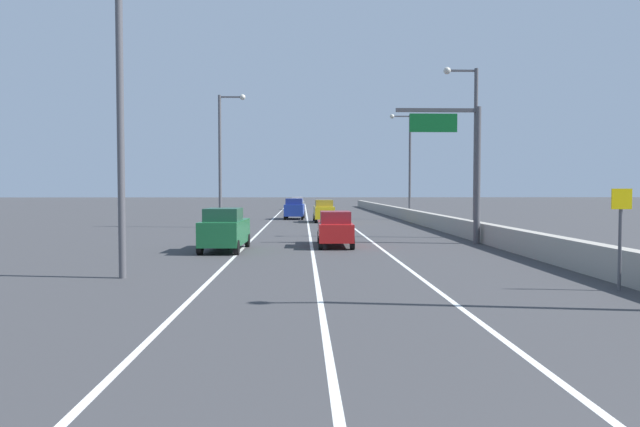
{
  "coord_description": "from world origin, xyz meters",
  "views": [
    {
      "loc": [
        -2.46,
        -2.13,
        2.96
      ],
      "look_at": [
        -1.25,
        37.84,
        1.3
      ],
      "focal_mm": 32.0,
      "sensor_mm": 36.0,
      "label": 1
    }
  ],
  "objects_px": {
    "car_green_1": "(225,230)",
    "car_white_2": "(297,203)",
    "overhead_sign_gantry": "(464,158)",
    "car_blue_0": "(294,209)",
    "car_yellow_4": "(324,211)",
    "lamp_post_left_near": "(128,99)",
    "car_red_3": "(335,229)",
    "lamp_post_right_second": "(472,141)",
    "speed_advisory_sign": "(621,231)",
    "lamp_post_right_third": "(407,159)",
    "lamp_post_left_mid": "(223,151)"
  },
  "relations": [
    {
      "from": "car_green_1",
      "to": "car_white_2",
      "type": "xyz_separation_m",
      "value": [
        2.98,
        58.0,
        -0.07
      ]
    },
    {
      "from": "overhead_sign_gantry",
      "to": "car_blue_0",
      "type": "height_order",
      "value": "overhead_sign_gantry"
    },
    {
      "from": "car_white_2",
      "to": "car_yellow_4",
      "type": "height_order",
      "value": "car_yellow_4"
    },
    {
      "from": "lamp_post_left_near",
      "to": "car_blue_0",
      "type": "distance_m",
      "value": 39.22
    },
    {
      "from": "lamp_post_left_near",
      "to": "car_red_3",
      "type": "relative_size",
      "value": 2.23
    },
    {
      "from": "lamp_post_right_second",
      "to": "lamp_post_left_near",
      "type": "height_order",
      "value": "same"
    },
    {
      "from": "car_red_3",
      "to": "speed_advisory_sign",
      "type": "bearing_deg",
      "value": -60.8
    },
    {
      "from": "lamp_post_right_third",
      "to": "car_red_3",
      "type": "distance_m",
      "value": 28.3
    },
    {
      "from": "lamp_post_right_third",
      "to": "car_yellow_4",
      "type": "bearing_deg",
      "value": -154.72
    },
    {
      "from": "car_blue_0",
      "to": "lamp_post_left_mid",
      "type": "bearing_deg",
      "value": -113.01
    },
    {
      "from": "lamp_post_right_second",
      "to": "lamp_post_left_mid",
      "type": "height_order",
      "value": "same"
    },
    {
      "from": "car_yellow_4",
      "to": "lamp_post_right_third",
      "type": "bearing_deg",
      "value": 25.28
    },
    {
      "from": "lamp_post_right_second",
      "to": "speed_advisory_sign",
      "type": "bearing_deg",
      "value": -93.37
    },
    {
      "from": "car_yellow_4",
      "to": "car_blue_0",
      "type": "bearing_deg",
      "value": 116.9
    },
    {
      "from": "car_blue_0",
      "to": "car_green_1",
      "type": "bearing_deg",
      "value": -95.59
    },
    {
      "from": "speed_advisory_sign",
      "to": "lamp_post_right_third",
      "type": "height_order",
      "value": "lamp_post_right_third"
    },
    {
      "from": "overhead_sign_gantry",
      "to": "lamp_post_right_third",
      "type": "xyz_separation_m",
      "value": [
        1.56,
        25.33,
        1.25
      ]
    },
    {
      "from": "car_blue_0",
      "to": "car_white_2",
      "type": "relative_size",
      "value": 0.95
    },
    {
      "from": "car_white_2",
      "to": "car_red_3",
      "type": "height_order",
      "value": "car_white_2"
    },
    {
      "from": "speed_advisory_sign",
      "to": "car_green_1",
      "type": "height_order",
      "value": "speed_advisory_sign"
    },
    {
      "from": "overhead_sign_gantry",
      "to": "lamp_post_left_near",
      "type": "height_order",
      "value": "lamp_post_left_near"
    },
    {
      "from": "lamp_post_right_second",
      "to": "lamp_post_right_third",
      "type": "xyz_separation_m",
      "value": [
        0.03,
        21.56,
        0.0
      ]
    },
    {
      "from": "car_blue_0",
      "to": "car_white_2",
      "type": "distance_m",
      "value": 27.93
    },
    {
      "from": "car_blue_0",
      "to": "car_red_3",
      "type": "distance_m",
      "value": 28.05
    },
    {
      "from": "lamp_post_left_mid",
      "to": "car_blue_0",
      "type": "bearing_deg",
      "value": 66.99
    },
    {
      "from": "car_red_3",
      "to": "lamp_post_right_third",
      "type": "bearing_deg",
      "value": 71.81
    },
    {
      "from": "car_white_2",
      "to": "car_yellow_4",
      "type": "xyz_separation_m",
      "value": [
        2.74,
        -33.4,
        0.05
      ]
    },
    {
      "from": "car_green_1",
      "to": "car_yellow_4",
      "type": "distance_m",
      "value": 25.25
    },
    {
      "from": "overhead_sign_gantry",
      "to": "car_white_2",
      "type": "xyz_separation_m",
      "value": [
        -9.64,
        54.74,
        -3.76
      ]
    },
    {
      "from": "lamp_post_right_second",
      "to": "car_red_3",
      "type": "bearing_deg",
      "value": -150.53
    },
    {
      "from": "lamp_post_left_near",
      "to": "car_red_3",
      "type": "bearing_deg",
      "value": 54.88
    },
    {
      "from": "overhead_sign_gantry",
      "to": "car_blue_0",
      "type": "bearing_deg",
      "value": 109.84
    },
    {
      "from": "lamp_post_left_near",
      "to": "overhead_sign_gantry",
      "type": "bearing_deg",
      "value": 38.83
    },
    {
      "from": "lamp_post_left_mid",
      "to": "car_green_1",
      "type": "bearing_deg",
      "value": -81.93
    },
    {
      "from": "car_blue_0",
      "to": "lamp_post_right_third",
      "type": "bearing_deg",
      "value": -7.5
    },
    {
      "from": "speed_advisory_sign",
      "to": "car_yellow_4",
      "type": "xyz_separation_m",
      "value": [
        -7.34,
        36.03,
        -0.75
      ]
    },
    {
      "from": "car_blue_0",
      "to": "car_white_2",
      "type": "height_order",
      "value": "car_blue_0"
    },
    {
      "from": "car_red_3",
      "to": "lamp_post_right_second",
      "type": "bearing_deg",
      "value": 29.47
    },
    {
      "from": "lamp_post_left_near",
      "to": "car_blue_0",
      "type": "height_order",
      "value": "lamp_post_left_near"
    },
    {
      "from": "lamp_post_right_second",
      "to": "car_red_3",
      "type": "relative_size",
      "value": 2.23
    },
    {
      "from": "car_white_2",
      "to": "lamp_post_left_near",
      "type": "bearing_deg",
      "value": -94.3
    },
    {
      "from": "lamp_post_right_second",
      "to": "car_red_3",
      "type": "height_order",
      "value": "lamp_post_right_second"
    },
    {
      "from": "overhead_sign_gantry",
      "to": "car_red_3",
      "type": "bearing_deg",
      "value": -171.07
    },
    {
      "from": "lamp_post_left_near",
      "to": "car_green_1",
      "type": "bearing_deg",
      "value": 76.7
    },
    {
      "from": "car_white_2",
      "to": "overhead_sign_gantry",
      "type": "bearing_deg",
      "value": -80.01
    },
    {
      "from": "car_white_2",
      "to": "car_yellow_4",
      "type": "bearing_deg",
      "value": -85.31
    },
    {
      "from": "car_blue_0",
      "to": "car_green_1",
      "type": "height_order",
      "value": "car_blue_0"
    },
    {
      "from": "lamp_post_left_near",
      "to": "lamp_post_left_mid",
      "type": "xyz_separation_m",
      "value": [
        -0.45,
        25.87,
        0.0
      ]
    },
    {
      "from": "lamp_post_right_third",
      "to": "car_green_1",
      "type": "bearing_deg",
      "value": -116.37
    },
    {
      "from": "overhead_sign_gantry",
      "to": "lamp_post_right_second",
      "type": "height_order",
      "value": "lamp_post_right_second"
    }
  ]
}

